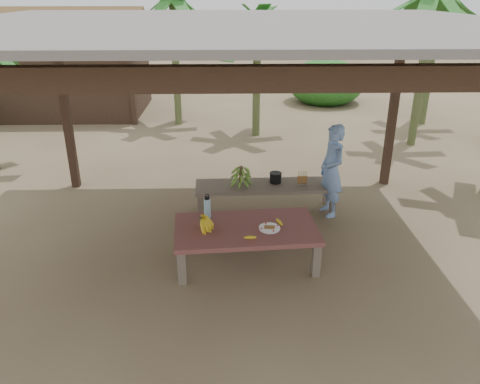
{
  "coord_description": "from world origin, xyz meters",
  "views": [
    {
      "loc": [
        -0.06,
        -5.57,
        3.27
      ],
      "look_at": [
        0.1,
        0.1,
        0.8
      ],
      "focal_mm": 35.0,
      "sensor_mm": 36.0,
      "label": 1
    }
  ],
  "objects_px": {
    "water_flask": "(207,207)",
    "cooking_pot": "(276,178)",
    "ripe_banana_bunch": "(201,223)",
    "bench": "(266,188)",
    "work_table": "(246,231)",
    "woman": "(332,171)",
    "plate": "(270,228)"
  },
  "relations": [
    {
      "from": "water_flask",
      "to": "cooking_pot",
      "type": "bearing_deg",
      "value": 51.78
    },
    {
      "from": "cooking_pot",
      "to": "woman",
      "type": "distance_m",
      "value": 0.88
    },
    {
      "from": "bench",
      "to": "ripe_banana_bunch",
      "type": "xyz_separation_m",
      "value": [
        -0.94,
        -1.56,
        0.2
      ]
    },
    {
      "from": "water_flask",
      "to": "cooking_pot",
      "type": "distance_m",
      "value": 1.66
    },
    {
      "from": "plate",
      "to": "bench",
      "type": "bearing_deg",
      "value": 87.16
    },
    {
      "from": "cooking_pot",
      "to": "woman",
      "type": "bearing_deg",
      "value": -15.0
    },
    {
      "from": "bench",
      "to": "cooking_pot",
      "type": "bearing_deg",
      "value": 25.9
    },
    {
      "from": "ripe_banana_bunch",
      "to": "cooking_pot",
      "type": "distance_m",
      "value": 1.98
    },
    {
      "from": "bench",
      "to": "plate",
      "type": "bearing_deg",
      "value": -94.72
    },
    {
      "from": "ripe_banana_bunch",
      "to": "plate",
      "type": "distance_m",
      "value": 0.86
    },
    {
      "from": "work_table",
      "to": "cooking_pot",
      "type": "height_order",
      "value": "cooking_pot"
    },
    {
      "from": "work_table",
      "to": "bench",
      "type": "bearing_deg",
      "value": 71.77
    },
    {
      "from": "ripe_banana_bunch",
      "to": "bench",
      "type": "bearing_deg",
      "value": 59.04
    },
    {
      "from": "work_table",
      "to": "ripe_banana_bunch",
      "type": "height_order",
      "value": "ripe_banana_bunch"
    },
    {
      "from": "work_table",
      "to": "plate",
      "type": "xyz_separation_m",
      "value": [
        0.29,
        -0.08,
        0.08
      ]
    },
    {
      "from": "work_table",
      "to": "water_flask",
      "type": "distance_m",
      "value": 0.61
    },
    {
      "from": "cooking_pot",
      "to": "plate",
      "type": "bearing_deg",
      "value": -98.08
    },
    {
      "from": "ripe_banana_bunch",
      "to": "woman",
      "type": "height_order",
      "value": "woman"
    },
    {
      "from": "plate",
      "to": "cooking_pot",
      "type": "xyz_separation_m",
      "value": [
        0.24,
        1.67,
        0.01
      ]
    },
    {
      "from": "work_table",
      "to": "woman",
      "type": "bearing_deg",
      "value": 40.77
    },
    {
      "from": "bench",
      "to": "plate",
      "type": "xyz_separation_m",
      "value": [
        -0.08,
        -1.59,
        0.12
      ]
    },
    {
      "from": "cooking_pot",
      "to": "woman",
      "type": "height_order",
      "value": "woman"
    },
    {
      "from": "water_flask",
      "to": "woman",
      "type": "distance_m",
      "value": 2.15
    },
    {
      "from": "ripe_banana_bunch",
      "to": "woman",
      "type": "bearing_deg",
      "value": 36.43
    },
    {
      "from": "woman",
      "to": "water_flask",
      "type": "bearing_deg",
      "value": -73.86
    },
    {
      "from": "ripe_banana_bunch",
      "to": "woman",
      "type": "xyz_separation_m",
      "value": [
        1.93,
        1.42,
        0.13
      ]
    },
    {
      "from": "ripe_banana_bunch",
      "to": "plate",
      "type": "relative_size",
      "value": 1.15
    },
    {
      "from": "water_flask",
      "to": "woman",
      "type": "relative_size",
      "value": 0.23
    },
    {
      "from": "work_table",
      "to": "woman",
      "type": "relative_size",
      "value": 1.29
    },
    {
      "from": "work_table",
      "to": "bench",
      "type": "height_order",
      "value": "work_table"
    },
    {
      "from": "work_table",
      "to": "cooking_pot",
      "type": "bearing_deg",
      "value": 67.18
    },
    {
      "from": "cooking_pot",
      "to": "work_table",
      "type": "bearing_deg",
      "value": -108.36
    }
  ]
}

